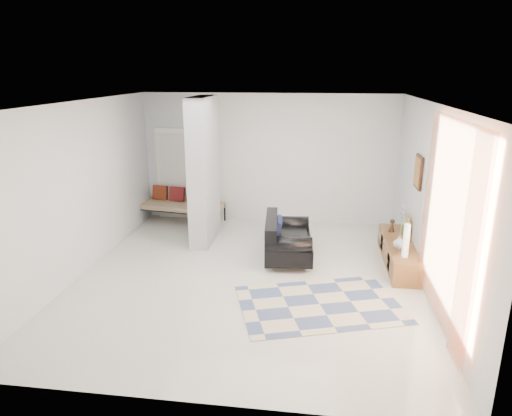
# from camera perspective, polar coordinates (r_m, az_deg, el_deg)

# --- Properties ---
(floor) EXTENTS (6.00, 6.00, 0.00)m
(floor) POSITION_cam_1_polar(r_m,az_deg,el_deg) (7.58, -1.01, -8.62)
(floor) COLOR silver
(floor) RESTS_ON ground
(ceiling) EXTENTS (6.00, 6.00, 0.00)m
(ceiling) POSITION_cam_1_polar(r_m,az_deg,el_deg) (6.86, -1.13, 13.00)
(ceiling) COLOR white
(ceiling) RESTS_ON wall_back
(wall_back) EXTENTS (6.00, 0.00, 6.00)m
(wall_back) POSITION_cam_1_polar(r_m,az_deg,el_deg) (9.99, 1.57, 6.13)
(wall_back) COLOR white
(wall_back) RESTS_ON ground
(wall_front) EXTENTS (6.00, 0.00, 6.00)m
(wall_front) POSITION_cam_1_polar(r_m,az_deg,el_deg) (4.33, -7.20, -8.77)
(wall_front) COLOR white
(wall_front) RESTS_ON ground
(wall_left) EXTENTS (0.00, 6.00, 6.00)m
(wall_left) POSITION_cam_1_polar(r_m,az_deg,el_deg) (7.98, -21.00, 2.24)
(wall_left) COLOR white
(wall_left) RESTS_ON ground
(wall_right) EXTENTS (0.00, 6.00, 6.00)m
(wall_right) POSITION_cam_1_polar(r_m,az_deg,el_deg) (7.22, 21.06, 0.76)
(wall_right) COLOR white
(wall_right) RESTS_ON ground
(partition_column) EXTENTS (0.35, 1.20, 2.80)m
(partition_column) POSITION_cam_1_polar(r_m,az_deg,el_deg) (8.83, -6.57, 4.59)
(partition_column) COLOR #B2B6B9
(partition_column) RESTS_ON floor
(hallway_door) EXTENTS (0.85, 0.06, 2.04)m
(hallway_door) POSITION_cam_1_polar(r_m,az_deg,el_deg) (10.46, -10.01, 4.25)
(hallway_door) COLOR white
(hallway_door) RESTS_ON floor
(curtain) EXTENTS (0.00, 2.55, 2.55)m
(curtain) POSITION_cam_1_polar(r_m,az_deg,el_deg) (6.12, 22.70, -1.72)
(curtain) COLOR #FF7B43
(curtain) RESTS_ON wall_right
(wall_art) EXTENTS (0.04, 0.45, 0.55)m
(wall_art) POSITION_cam_1_polar(r_m,az_deg,el_deg) (8.01, 19.65, 4.27)
(wall_art) COLOR #321A0D
(wall_art) RESTS_ON wall_right
(media_console) EXTENTS (0.45, 1.97, 0.80)m
(media_console) POSITION_cam_1_polar(r_m,az_deg,el_deg) (8.38, 17.33, -5.33)
(media_console) COLOR brown
(media_console) RESTS_ON floor
(loveseat) EXTENTS (0.91, 1.44, 0.76)m
(loveseat) POSITION_cam_1_polar(r_m,az_deg,el_deg) (8.16, 3.67, -3.95)
(loveseat) COLOR silver
(loveseat) RESTS_ON floor
(daybed) EXTENTS (1.92, 1.05, 0.77)m
(daybed) POSITION_cam_1_polar(r_m,az_deg,el_deg) (10.25, -9.44, 0.52)
(daybed) COLOR black
(daybed) RESTS_ON floor
(area_rug) EXTENTS (2.63, 2.14, 0.01)m
(area_rug) POSITION_cam_1_polar(r_m,az_deg,el_deg) (6.82, 7.96, -11.85)
(area_rug) COLOR beige
(area_rug) RESTS_ON floor
(cylinder_lamp) EXTENTS (0.10, 0.10, 0.55)m
(cylinder_lamp) POSITION_cam_1_polar(r_m,az_deg,el_deg) (7.61, 18.25, -3.89)
(cylinder_lamp) COLOR white
(cylinder_lamp) RESTS_ON media_console
(bronze_figurine) EXTENTS (0.13, 0.13, 0.23)m
(bronze_figurine) POSITION_cam_1_polar(r_m,az_deg,el_deg) (8.76, 16.65, -2.11)
(bronze_figurine) COLOR #322316
(bronze_figurine) RESTS_ON media_console
(vase) EXTENTS (0.23, 0.23, 0.22)m
(vase) POSITION_cam_1_polar(r_m,az_deg,el_deg) (8.01, 17.48, -4.07)
(vase) COLOR silver
(vase) RESTS_ON media_console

